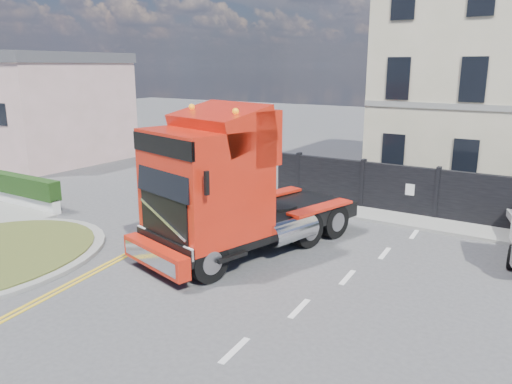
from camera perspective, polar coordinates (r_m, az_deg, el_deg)
The scene contains 6 objects.
ground at distance 14.46m, azimuth -4.86°, elevation -9.64°, with size 120.00×120.00×0.00m, color #424244.
seaside_bldg_pink at distance 34.28m, azimuth -23.06°, elevation 8.37°, with size 8.00×8.00×6.00m, color beige.
seaside_bldg_cream at distance 42.11m, azimuth -27.08°, elevation 8.15°, with size 9.00×8.00×5.00m, color silver.
hoarding_fence at distance 20.13m, azimuth 27.02°, elevation -1.26°, with size 18.80×0.25×2.00m.
pavement_far at distance 19.57m, azimuth 24.84°, elevation -4.30°, with size 20.00×1.60×0.12m, color gray.
truck at distance 15.39m, azimuth -3.50°, elevation -0.00°, with size 4.75×8.15×4.60m.
Camera 1 is at (8.07, -10.48, 5.84)m, focal length 35.00 mm.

